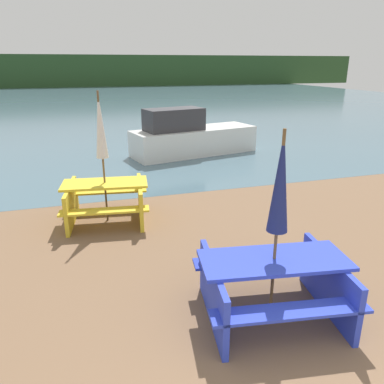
# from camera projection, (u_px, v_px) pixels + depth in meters

# --- Properties ---
(water) EXTENTS (60.00, 50.00, 0.00)m
(water) POSITION_uv_depth(u_px,v_px,m) (96.00, 100.00, 31.25)
(water) COLOR slate
(water) RESTS_ON ground_plane
(far_treeline) EXTENTS (80.00, 1.60, 4.00)m
(far_treeline) POSITION_uv_depth(u_px,v_px,m) (86.00, 71.00, 48.69)
(far_treeline) COLOR #284723
(far_treeline) RESTS_ON water
(picnic_table_blue) EXTENTS (1.90, 1.62, 0.77)m
(picnic_table_blue) POSITION_uv_depth(u_px,v_px,m) (272.00, 281.00, 4.42)
(picnic_table_blue) COLOR blue
(picnic_table_blue) RESTS_ON ground_plane
(picnic_table_yellow) EXTENTS (1.75, 1.58, 0.77)m
(picnic_table_yellow) POSITION_uv_depth(u_px,v_px,m) (106.00, 198.00, 7.17)
(picnic_table_yellow) COLOR yellow
(picnic_table_yellow) RESTS_ON ground_plane
(umbrella_white) EXTENTS (0.22, 0.22, 2.46)m
(umbrella_white) POSITION_uv_depth(u_px,v_px,m) (100.00, 127.00, 6.72)
(umbrella_white) COLOR brown
(umbrella_white) RESTS_ON ground_plane
(umbrella_navy) EXTENTS (0.24, 0.24, 2.27)m
(umbrella_navy) POSITION_uv_depth(u_px,v_px,m) (280.00, 184.00, 4.03)
(umbrella_navy) COLOR brown
(umbrella_navy) RESTS_ON ground_plane
(boat) EXTENTS (4.40, 2.20, 1.55)m
(boat) POSITION_uv_depth(u_px,v_px,m) (190.00, 137.00, 12.45)
(boat) COLOR silver
(boat) RESTS_ON water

